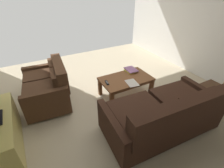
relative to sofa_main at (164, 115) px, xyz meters
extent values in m
cube|color=beige|center=(0.20, -1.25, -0.37)|extent=(4.86, 5.42, 0.01)
cube|color=white|center=(-2.23, -1.25, 1.06)|extent=(0.12, 5.42, 2.84)
cylinder|color=black|center=(-0.75, -0.40, -0.33)|extent=(0.05, 0.05, 0.06)
cylinder|color=black|center=(0.69, -0.49, -0.33)|extent=(0.05, 0.05, 0.06)
cylinder|color=black|center=(-0.70, 0.36, -0.33)|extent=(0.05, 0.05, 0.06)
cylinder|color=black|center=(0.74, 0.26, -0.33)|extent=(0.05, 0.05, 0.06)
cube|color=#382116|center=(0.00, -0.07, -0.11)|extent=(1.65, 0.98, 0.38)
cube|color=#382116|center=(-0.40, -0.06, 0.13)|extent=(0.79, 0.82, 0.10)
cube|color=#382116|center=(0.39, -0.11, 0.13)|extent=(0.79, 0.82, 0.10)
cube|color=#382116|center=(0.02, 0.31, 0.26)|extent=(1.60, 0.28, 0.46)
cube|color=#382116|center=(-0.39, 0.23, 0.26)|extent=(0.72, 0.17, 0.33)
cube|color=#382116|center=(0.41, 0.17, 0.26)|extent=(0.72, 0.17, 0.33)
cube|color=#382116|center=(-0.85, -0.01, -0.04)|extent=(0.16, 0.88, 0.54)
cube|color=#382116|center=(0.84, -0.12, -0.04)|extent=(0.16, 0.88, 0.54)
cylinder|color=black|center=(1.77, -2.13, -0.33)|extent=(0.05, 0.05, 0.06)
cylinder|color=black|center=(1.85, -1.31, -0.33)|extent=(0.05, 0.05, 0.06)
cylinder|color=black|center=(1.13, -2.07, -0.33)|extent=(0.05, 0.05, 0.06)
cylinder|color=black|center=(1.20, -1.25, -0.33)|extent=(0.05, 0.05, 0.06)
cube|color=#4C301E|center=(1.49, -1.69, -0.11)|extent=(0.85, 1.05, 0.38)
cube|color=#4C301E|center=(1.49, -1.94, 0.13)|extent=(0.71, 0.51, 0.10)
cube|color=#4C301E|center=(1.53, -1.45, 0.13)|extent=(0.71, 0.51, 0.10)
cube|color=#4C301E|center=(1.17, -1.66, 0.25)|extent=(0.26, 1.00, 0.43)
cube|color=#4C301E|center=(1.25, -1.92, 0.25)|extent=(0.16, 0.45, 0.29)
cube|color=#4C301E|center=(1.30, -1.43, 0.25)|extent=(0.16, 0.45, 0.29)
cube|color=#4C301E|center=(1.44, -2.23, -0.04)|extent=(0.77, 0.17, 0.54)
cube|color=#4C301E|center=(1.54, -1.15, -0.04)|extent=(0.77, 0.17, 0.54)
cube|color=brown|center=(-0.04, -1.14, 0.04)|extent=(1.05, 0.63, 0.04)
cube|color=brown|center=(-0.04, -1.14, -0.01)|extent=(0.96, 0.56, 0.05)
cube|color=brown|center=(-0.52, -1.41, -0.17)|extent=(0.07, 0.07, 0.38)
cube|color=brown|center=(0.44, -1.41, -0.17)|extent=(0.07, 0.07, 0.38)
cube|color=brown|center=(-0.52, -0.87, -0.17)|extent=(0.07, 0.07, 0.38)
cube|color=brown|center=(0.44, -0.87, -0.17)|extent=(0.07, 0.07, 0.38)
cube|color=#472D1C|center=(-1.07, 0.06, 0.18)|extent=(0.43, 0.43, 0.03)
cylinder|color=#472D1C|center=(-1.26, -0.12, -0.10)|extent=(0.04, 0.04, 0.53)
cylinder|color=#472D1C|center=(-0.88, -0.12, -0.10)|extent=(0.04, 0.04, 0.53)
cylinder|color=#472D1C|center=(-0.88, 0.25, -0.10)|extent=(0.04, 0.04, 0.53)
cylinder|color=olive|center=(-1.14, 0.14, -0.35)|extent=(0.28, 0.28, 0.02)
cube|color=#D8C666|center=(2.22, -0.88, -0.09)|extent=(0.45, 1.24, 0.54)
cube|color=black|center=(2.25, -0.99, -0.09)|extent=(0.21, 0.25, 0.06)
cube|color=#E0CC4C|center=(-0.29, -1.34, 0.07)|extent=(0.24, 0.25, 0.03)
cube|color=#996699|center=(-0.30, -1.35, 0.10)|extent=(0.23, 0.31, 0.02)
cube|color=black|center=(0.39, -1.16, 0.07)|extent=(0.07, 0.17, 0.02)
cube|color=#59595B|center=(0.39, -1.16, 0.08)|extent=(0.05, 0.11, 0.00)
cube|color=silver|center=(-0.04, -0.92, 0.06)|extent=(0.24, 0.31, 0.01)
camera|label=1|loc=(1.56, 1.22, 1.73)|focal=25.53mm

